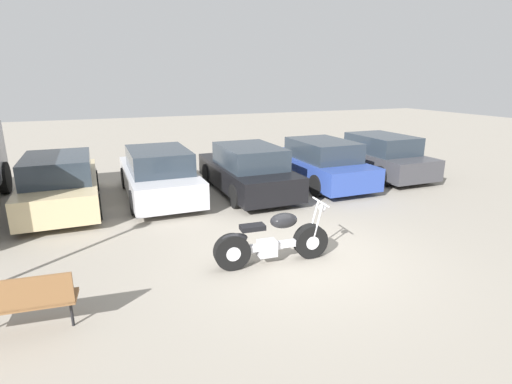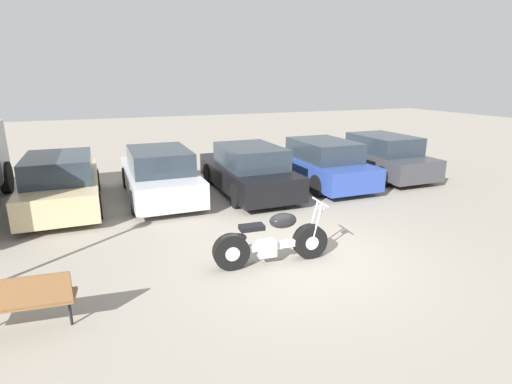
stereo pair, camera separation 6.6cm
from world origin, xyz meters
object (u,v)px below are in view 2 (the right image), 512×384
(parked_car_dark_grey, at_px, (379,156))
(park_bench, at_px, (13,300))
(motorcycle, at_px, (271,241))
(parked_car_blue, at_px, (320,163))
(parked_car_champagne, at_px, (61,183))
(parked_car_silver, at_px, (159,174))
(parked_car_black, at_px, (248,170))

(parked_car_dark_grey, bearing_deg, park_bench, -150.85)
(motorcycle, xyz_separation_m, parked_car_blue, (3.83, 4.75, 0.24))
(parked_car_champagne, height_order, parked_car_dark_grey, same)
(motorcycle, distance_m, parked_car_silver, 5.22)
(parked_car_black, xyz_separation_m, parked_car_dark_grey, (5.05, 0.38, 0.00))
(parked_car_blue, bearing_deg, parked_car_dark_grey, 5.91)
(motorcycle, height_order, parked_car_blue, parked_car_blue)
(parked_car_black, distance_m, parked_car_dark_grey, 5.06)
(motorcycle, distance_m, parked_car_dark_grey, 8.10)
(motorcycle, height_order, parked_car_silver, parked_car_silver)
(parked_car_silver, bearing_deg, park_bench, -115.40)
(parked_car_champagne, relative_size, parked_car_silver, 1.00)
(motorcycle, bearing_deg, parked_car_blue, 51.08)
(motorcycle, relative_size, park_bench, 1.47)
(parked_car_champagne, relative_size, parked_car_blue, 1.00)
(parked_car_champagne, relative_size, park_bench, 2.95)
(parked_car_silver, height_order, park_bench, parked_car_silver)
(parked_car_black, bearing_deg, parked_car_silver, 170.12)
(parked_car_black, bearing_deg, parked_car_blue, 2.67)
(motorcycle, relative_size, parked_car_dark_grey, 0.50)
(parked_car_blue, bearing_deg, parked_car_champagne, 177.80)
(parked_car_black, relative_size, parked_car_dark_grey, 1.00)
(motorcycle, bearing_deg, park_bench, -169.21)
(parked_car_blue, bearing_deg, parked_car_black, -177.33)
(parked_car_silver, relative_size, park_bench, 2.95)
(parked_car_champagne, relative_size, parked_car_black, 1.00)
(motorcycle, bearing_deg, parked_car_champagne, 126.58)
(parked_car_blue, bearing_deg, park_bench, -144.83)
(parked_car_blue, height_order, park_bench, parked_car_blue)
(motorcycle, bearing_deg, parked_car_dark_grey, 38.23)
(motorcycle, height_order, parked_car_champagne, parked_car_champagne)
(parked_car_champagne, relative_size, parked_car_dark_grey, 1.00)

